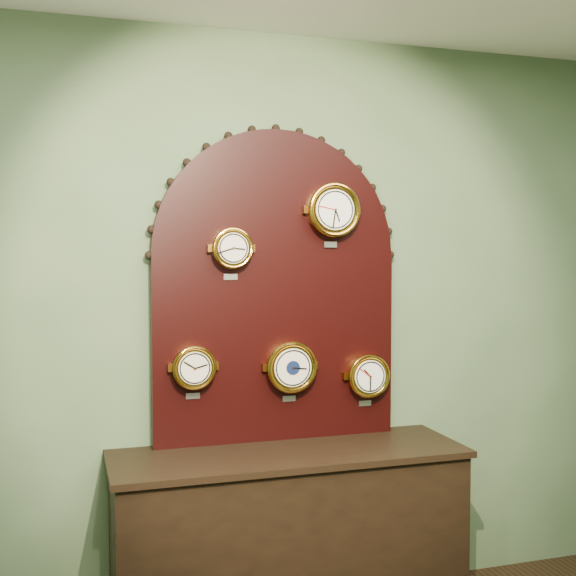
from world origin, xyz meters
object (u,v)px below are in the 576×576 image
object	(u,v)px
arabic_clock	(333,210)
barometer	(291,367)
shop_counter	(289,542)
tide_clock	(368,376)
hygrometer	(194,367)
roman_clock	(232,248)
display_board	(276,276)

from	to	relation	value
arabic_clock	barometer	distance (m)	0.78
shop_counter	tide_clock	size ratio (longest dim) A/B	5.96
hygrometer	tide_clock	world-z (taller)	hygrometer
shop_counter	tide_clock	bearing A→B (deg)	18.59
roman_clock	tide_clock	bearing A→B (deg)	-0.05
tide_clock	roman_clock	bearing A→B (deg)	179.95
shop_counter	display_board	xyz separation A→B (m)	(0.00, 0.22, 1.23)
roman_clock	hygrometer	bearing A→B (deg)	-179.90
hygrometer	roman_clock	bearing A→B (deg)	0.10
roman_clock	barometer	world-z (taller)	roman_clock
shop_counter	barometer	xyz separation A→B (m)	(0.06, 0.15, 0.79)
tide_clock	display_board	bearing A→B (deg)	171.73
roman_clock	arabic_clock	distance (m)	0.53
arabic_clock	shop_counter	bearing A→B (deg)	-150.48
arabic_clock	display_board	bearing A→B (deg)	165.94
shop_counter	arabic_clock	xyz separation A→B (m)	(0.27, 0.15, 1.55)
roman_clock	display_board	bearing A→B (deg)	15.85
display_board	tide_clock	size ratio (longest dim) A/B	5.70
display_board	arabic_clock	bearing A→B (deg)	-14.06
display_board	barometer	world-z (taller)	display_board
display_board	shop_counter	bearing A→B (deg)	-90.00
hygrometer	tide_clock	bearing A→B (deg)	-0.02
hygrometer	barometer	bearing A→B (deg)	-0.15
barometer	tide_clock	bearing A→B (deg)	0.13
shop_counter	roman_clock	size ratio (longest dim) A/B	6.52
arabic_clock	tide_clock	distance (m)	0.84
arabic_clock	tide_clock	world-z (taller)	arabic_clock
hygrometer	barometer	xyz separation A→B (m)	(0.47, -0.00, -0.02)
shop_counter	barometer	distance (m)	0.81
shop_counter	roman_clock	bearing A→B (deg)	146.32
display_board	roman_clock	distance (m)	0.28
roman_clock	tide_clock	size ratio (longest dim) A/B	0.91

